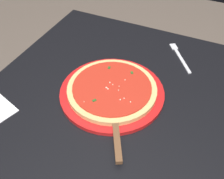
{
  "coord_description": "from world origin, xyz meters",
  "views": [
    {
      "loc": [
        0.51,
        0.23,
        1.35
      ],
      "look_at": [
        -0.05,
        -0.03,
        0.75
      ],
      "focal_mm": 42.44,
      "sensor_mm": 36.0,
      "label": 1
    }
  ],
  "objects_px": {
    "fork": "(179,56)",
    "pizza_server": "(116,130)",
    "pizza": "(112,89)",
    "serving_plate": "(112,92)"
  },
  "relations": [
    {
      "from": "fork",
      "to": "pizza_server",
      "type": "bearing_deg",
      "value": -9.35
    },
    {
      "from": "pizza_server",
      "to": "pizza",
      "type": "bearing_deg",
      "value": -151.33
    },
    {
      "from": "pizza_server",
      "to": "fork",
      "type": "height_order",
      "value": "pizza_server"
    },
    {
      "from": "pizza",
      "to": "fork",
      "type": "distance_m",
      "value": 0.33
    },
    {
      "from": "serving_plate",
      "to": "pizza",
      "type": "height_order",
      "value": "pizza"
    },
    {
      "from": "pizza_server",
      "to": "fork",
      "type": "bearing_deg",
      "value": 170.65
    },
    {
      "from": "pizza_server",
      "to": "fork",
      "type": "relative_size",
      "value": 1.32
    },
    {
      "from": "serving_plate",
      "to": "pizza_server",
      "type": "relative_size",
      "value": 1.61
    },
    {
      "from": "serving_plate",
      "to": "pizza_server",
      "type": "xyz_separation_m",
      "value": [
        0.14,
        0.08,
        0.01
      ]
    },
    {
      "from": "serving_plate",
      "to": "pizza",
      "type": "bearing_deg",
      "value": 142.87
    }
  ]
}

